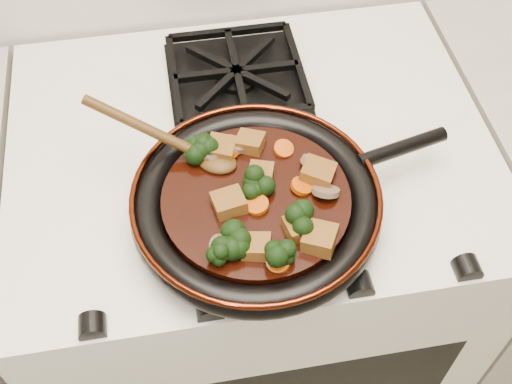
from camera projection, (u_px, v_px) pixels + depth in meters
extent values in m
cube|color=white|center=(252.00, 282.00, 1.37)|extent=(0.76, 0.60, 0.90)
cylinder|color=black|center=(256.00, 208.00, 0.89)|extent=(0.32, 0.32, 0.01)
torus|color=black|center=(256.00, 204.00, 0.88)|extent=(0.35, 0.35, 0.04)
torus|color=#4C190A|center=(256.00, 195.00, 0.87)|extent=(0.34, 0.34, 0.01)
cylinder|color=black|center=(402.00, 148.00, 0.93)|extent=(0.14, 0.05, 0.02)
cylinder|color=black|center=(256.00, 201.00, 0.88)|extent=(0.26, 0.26, 0.02)
cube|color=brown|center=(221.00, 150.00, 0.91)|extent=(0.05, 0.05, 0.03)
cube|color=brown|center=(299.00, 228.00, 0.83)|extent=(0.04, 0.04, 0.03)
cube|color=brown|center=(256.00, 247.00, 0.81)|extent=(0.05, 0.04, 0.03)
cube|color=brown|center=(320.00, 239.00, 0.82)|extent=(0.06, 0.06, 0.03)
cube|color=brown|center=(229.00, 203.00, 0.85)|extent=(0.05, 0.05, 0.03)
cube|color=brown|center=(250.00, 142.00, 0.92)|extent=(0.05, 0.05, 0.03)
cube|color=brown|center=(318.00, 173.00, 0.89)|extent=(0.06, 0.06, 0.03)
cube|color=brown|center=(261.00, 175.00, 0.88)|extent=(0.04, 0.05, 0.02)
cylinder|color=#C04805|center=(284.00, 149.00, 0.92)|extent=(0.03, 0.03, 0.02)
cylinder|color=#C04805|center=(229.00, 153.00, 0.91)|extent=(0.03, 0.03, 0.02)
cylinder|color=#C04805|center=(302.00, 186.00, 0.88)|extent=(0.03, 0.03, 0.02)
cylinder|color=#C04805|center=(257.00, 205.00, 0.86)|extent=(0.03, 0.03, 0.01)
cylinder|color=#C04805|center=(278.00, 262.00, 0.80)|extent=(0.03, 0.03, 0.02)
cylinder|color=brown|center=(326.00, 191.00, 0.87)|extent=(0.05, 0.05, 0.03)
cylinder|color=brown|center=(221.00, 246.00, 0.81)|extent=(0.04, 0.04, 0.03)
cylinder|color=brown|center=(211.00, 154.00, 0.91)|extent=(0.04, 0.04, 0.03)
cylinder|color=brown|center=(234.00, 144.00, 0.92)|extent=(0.05, 0.05, 0.02)
cylinder|color=brown|center=(312.00, 163.00, 0.90)|extent=(0.04, 0.04, 0.03)
ellipsoid|color=#462B0F|center=(218.00, 163.00, 0.90)|extent=(0.07, 0.06, 0.02)
cylinder|color=#462B0F|center=(152.00, 131.00, 0.89)|extent=(0.02, 0.02, 0.20)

